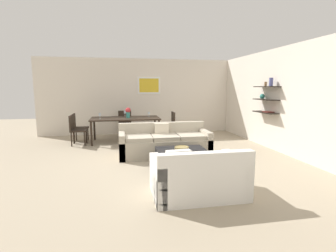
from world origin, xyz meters
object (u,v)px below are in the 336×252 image
(coffee_table, at_px, (183,160))
(dining_table, at_px, (125,120))
(wine_glass_right_far, at_px, (149,113))
(dining_chair_right_far, at_px, (170,123))
(centerpiece_vase, at_px, (128,112))
(loveseat_white, at_px, (198,177))
(dining_chair_left_near, at_px, (75,128))
(dining_chair_left_far, at_px, (78,126))
(decorative_bowl, at_px, (182,148))
(wine_glass_left_near, at_px, (100,115))
(sofa_beige, at_px, (164,143))
(dining_chair_head, at_px, (125,122))
(wine_glass_head, at_px, (125,112))

(coffee_table, xyz_separation_m, dining_table, (-1.10, 2.97, 0.50))
(wine_glass_right_far, bearing_deg, dining_chair_right_far, 8.43)
(coffee_table, height_order, centerpiece_vase, centerpiece_vase)
(loveseat_white, bearing_deg, dining_chair_left_near, 121.14)
(loveseat_white, bearing_deg, wine_glass_right_far, 93.30)
(dining_chair_left_far, distance_m, dining_chair_left_near, 0.46)
(decorative_bowl, relative_size, wine_glass_right_far, 1.93)
(loveseat_white, distance_m, dining_chair_left_near, 4.76)
(dining_chair_left_near, bearing_deg, wine_glass_left_near, 8.43)
(sofa_beige, height_order, dining_chair_head, dining_chair_head)
(loveseat_white, distance_m, dining_chair_left_far, 5.16)
(wine_glass_right_far, bearing_deg, dining_chair_left_far, 177.30)
(dining_chair_left_far, relative_size, dining_chair_head, 1.00)
(loveseat_white, bearing_deg, dining_chair_right_far, 84.38)
(coffee_table, xyz_separation_m, dining_chair_head, (-1.10, 3.89, 0.31))
(dining_chair_left_far, xyz_separation_m, dining_chair_right_far, (2.91, 0.00, 0.00))
(loveseat_white, height_order, dining_chair_right_far, dining_chair_right_far)
(dining_chair_right_far, xyz_separation_m, wine_glass_left_near, (-2.20, -0.36, 0.36))
(dining_chair_right_far, height_order, centerpiece_vase, centerpiece_vase)
(dining_table, height_order, dining_chair_head, dining_chair_head)
(decorative_bowl, xyz_separation_m, centerpiece_vase, (-1.00, 2.90, 0.51))
(centerpiece_vase, bearing_deg, dining_chair_left_near, -171.88)
(sofa_beige, distance_m, centerpiece_vase, 2.07)
(dining_chair_left_near, height_order, wine_glass_left_near, wine_glass_left_near)
(dining_chair_right_far, bearing_deg, coffee_table, -96.29)
(dining_chair_left_far, bearing_deg, coffee_table, -51.40)
(dining_chair_head, bearing_deg, wine_glass_right_far, -46.55)
(dining_table, bearing_deg, sofa_beige, -63.09)
(decorative_bowl, height_order, wine_glass_left_near, wine_glass_left_near)
(wine_glass_head, bearing_deg, centerpiece_vase, -79.35)
(sofa_beige, xyz_separation_m, dining_chair_left_far, (-2.37, 2.03, 0.21))
(dining_chair_left_far, bearing_deg, dining_chair_right_far, 0.00)
(dining_chair_head, distance_m, wine_glass_head, 0.60)
(dining_chair_left_far, bearing_deg, centerpiece_vase, -8.94)
(dining_chair_head, height_order, wine_glass_left_near, wine_glass_left_near)
(dining_table, height_order, dining_chair_left_far, dining_chair_left_far)
(dining_chair_head, xyz_separation_m, wine_glass_left_near, (-0.75, -1.05, 0.36))
(wine_glass_right_far, xyz_separation_m, wine_glass_left_near, (-1.50, -0.25, 0.01))
(loveseat_white, distance_m, decorative_bowl, 1.40)
(dining_chair_left_near, bearing_deg, wine_glass_head, 25.22)
(loveseat_white, distance_m, wine_glass_left_near, 4.57)
(coffee_table, xyz_separation_m, wine_glass_right_far, (-0.35, 3.09, 0.67))
(coffee_table, xyz_separation_m, dining_chair_left_near, (-2.55, 2.74, 0.31))
(sofa_beige, height_order, dining_chair_right_far, dining_chair_right_far)
(sofa_beige, height_order, dining_table, sofa_beige)
(centerpiece_vase, bearing_deg, sofa_beige, -65.21)
(dining_chair_left_near, xyz_separation_m, wine_glass_right_far, (2.20, 0.36, 0.36))
(dining_chair_left_near, distance_m, wine_glass_right_far, 2.26)
(loveseat_white, distance_m, dining_chair_right_far, 4.56)
(dining_table, bearing_deg, wine_glass_left_near, -170.40)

